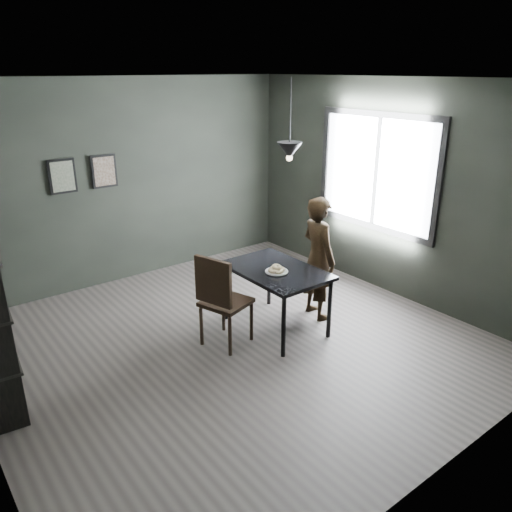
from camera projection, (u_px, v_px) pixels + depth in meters
ground at (234, 343)px, 5.59m from camera, size 5.00×5.00×0.00m
back_wall at (129, 182)px, 6.95m from camera, size 5.00×0.10×2.80m
ceiling at (229, 79)px, 4.60m from camera, size 5.00×5.00×0.02m
window_assembly at (376, 172)px, 6.59m from camera, size 0.04×1.96×1.56m
cafe_table at (276, 275)px, 5.70m from camera, size 0.80×1.20×0.75m
white_plate at (277, 272)px, 5.57m from camera, size 0.23×0.23×0.01m
donut_pile at (277, 269)px, 5.56m from camera, size 0.20×0.20×0.08m
woman at (318, 258)px, 5.98m from camera, size 0.45×0.61×1.51m
wood_chair at (220, 296)px, 5.33m from camera, size 0.58×0.58×1.07m
pendant_lamp at (290, 150)px, 5.43m from camera, size 0.28×0.28×0.86m
framed_print_left at (62, 176)px, 6.34m from camera, size 0.34×0.04×0.44m
framed_print_right at (104, 171)px, 6.66m from camera, size 0.34×0.04×0.44m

